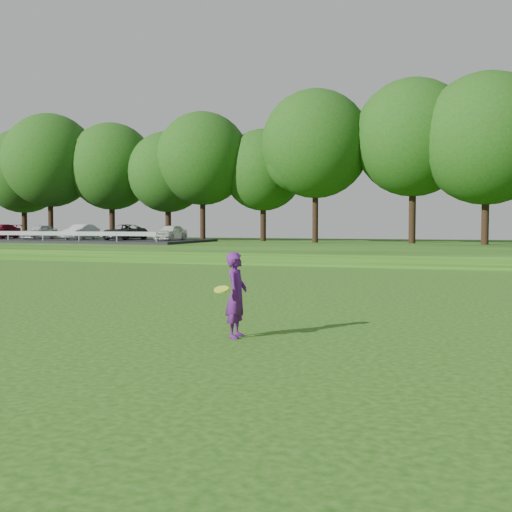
% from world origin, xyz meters
% --- Properties ---
extents(ground, '(140.00, 140.00, 0.00)m').
position_xyz_m(ground, '(0.00, 0.00, 0.00)').
color(ground, '#1A470D').
rests_on(ground, ground).
extents(berm, '(130.00, 30.00, 0.60)m').
position_xyz_m(berm, '(0.00, 34.00, 0.30)').
color(berm, '#1A470D').
rests_on(berm, ground).
extents(walking_path, '(130.00, 1.60, 0.04)m').
position_xyz_m(walking_path, '(0.00, 20.00, 0.02)').
color(walking_path, gray).
rests_on(walking_path, ground).
extents(treeline, '(104.00, 7.00, 15.00)m').
position_xyz_m(treeline, '(0.00, 38.00, 8.10)').
color(treeline, '#1B4510').
rests_on(treeline, berm).
extents(parking_lot, '(24.00, 9.00, 1.38)m').
position_xyz_m(parking_lot, '(-23.82, 32.82, 1.06)').
color(parking_lot, black).
rests_on(parking_lot, berm).
extents(woman, '(0.46, 0.89, 1.58)m').
position_xyz_m(woman, '(3.87, 0.08, 0.79)').
color(woman, '#54186C').
rests_on(woman, ground).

